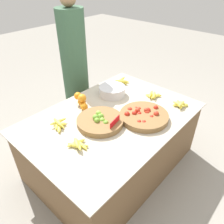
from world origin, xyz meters
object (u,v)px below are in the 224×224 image
tomato_basket (144,116)px  price_sign (115,124)px  lime_bowl (100,121)px  metal_bowl (112,91)px  vendor_person (75,69)px

tomato_basket → price_sign: price_sign is taller
lime_bowl → price_sign: size_ratio=2.74×
lime_bowl → metal_bowl: size_ratio=1.47×
vendor_person → price_sign: bearing=-112.7°
tomato_basket → vendor_person: bearing=83.0°
lime_bowl → tomato_basket: bearing=-36.9°
lime_bowl → metal_bowl: (0.45, 0.26, 0.02)m
tomato_basket → metal_bowl: metal_bowl is taller
lime_bowl → tomato_basket: 0.40m
metal_bowl → vendor_person: vendor_person is taller
price_sign → metal_bowl: bearing=32.8°
tomato_basket → price_sign: size_ratio=2.93×
metal_bowl → price_sign: 0.59m
tomato_basket → vendor_person: (0.14, 1.12, 0.09)m
tomato_basket → metal_bowl: 0.52m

